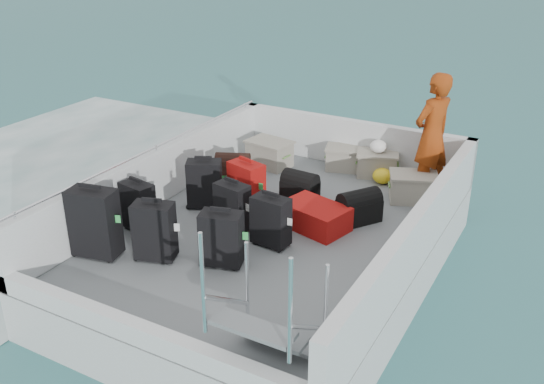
{
  "coord_description": "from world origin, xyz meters",
  "views": [
    {
      "loc": [
        3.11,
        -5.66,
        4.05
      ],
      "look_at": [
        -0.15,
        0.22,
        1.0
      ],
      "focal_mm": 40.0,
      "sensor_mm": 36.0,
      "label": 1
    }
  ],
  "objects_px": {
    "suitcase_4": "(232,207)",
    "crate_1": "(345,159)",
    "suitcase_0": "(95,223)",
    "crate_2": "(377,165)",
    "suitcase_7": "(271,222)",
    "crate_0": "(270,154)",
    "passenger": "(432,136)",
    "suitcase_2": "(204,184)",
    "crate_3": "(413,188)",
    "suitcase_5": "(246,186)",
    "suitcase_3": "(155,232)",
    "suitcase_1": "(138,207)",
    "suitcase_6": "(222,239)",
    "suitcase_8": "(315,217)"
  },
  "relations": [
    {
      "from": "suitcase_4",
      "to": "crate_1",
      "type": "relative_size",
      "value": 1.14
    },
    {
      "from": "suitcase_0",
      "to": "crate_2",
      "type": "bearing_deg",
      "value": 50.86
    },
    {
      "from": "suitcase_7",
      "to": "crate_0",
      "type": "xyz_separation_m",
      "value": [
        -1.2,
        2.12,
        -0.11
      ]
    },
    {
      "from": "crate_0",
      "to": "passenger",
      "type": "distance_m",
      "value": 2.45
    },
    {
      "from": "suitcase_2",
      "to": "passenger",
      "type": "xyz_separation_m",
      "value": [
        2.39,
        1.78,
        0.52
      ]
    },
    {
      "from": "passenger",
      "to": "suitcase_2",
      "type": "bearing_deg",
      "value": -26.7
    },
    {
      "from": "crate_3",
      "to": "passenger",
      "type": "bearing_deg",
      "value": 72.23
    },
    {
      "from": "suitcase_5",
      "to": "crate_0",
      "type": "distance_m",
      "value": 1.5
    },
    {
      "from": "suitcase_3",
      "to": "suitcase_4",
      "type": "bearing_deg",
      "value": 50.65
    },
    {
      "from": "crate_1",
      "to": "suitcase_7",
      "type": "bearing_deg",
      "value": -86.48
    },
    {
      "from": "suitcase_1",
      "to": "crate_1",
      "type": "xyz_separation_m",
      "value": [
        1.4,
        2.98,
        -0.14
      ]
    },
    {
      "from": "suitcase_6",
      "to": "crate_2",
      "type": "xyz_separation_m",
      "value": [
        0.6,
        3.17,
        -0.14
      ]
    },
    {
      "from": "crate_2",
      "to": "crate_3",
      "type": "height_order",
      "value": "crate_3"
    },
    {
      "from": "passenger",
      "to": "suitcase_4",
      "type": "bearing_deg",
      "value": -12.1
    },
    {
      "from": "suitcase_5",
      "to": "crate_3",
      "type": "bearing_deg",
      "value": 50.91
    },
    {
      "from": "suitcase_5",
      "to": "crate_1",
      "type": "height_order",
      "value": "suitcase_5"
    },
    {
      "from": "crate_3",
      "to": "suitcase_6",
      "type": "bearing_deg",
      "value": -116.74
    },
    {
      "from": "suitcase_6",
      "to": "suitcase_8",
      "type": "bearing_deg",
      "value": 51.28
    },
    {
      "from": "suitcase_4",
      "to": "suitcase_0",
      "type": "bearing_deg",
      "value": -118.2
    },
    {
      "from": "suitcase_3",
      "to": "suitcase_5",
      "type": "xyz_separation_m",
      "value": [
        0.2,
        1.58,
        -0.02
      ]
    },
    {
      "from": "suitcase_1",
      "to": "passenger",
      "type": "height_order",
      "value": "passenger"
    },
    {
      "from": "suitcase_6",
      "to": "crate_0",
      "type": "bearing_deg",
      "value": 92.52
    },
    {
      "from": "crate_0",
      "to": "passenger",
      "type": "height_order",
      "value": "passenger"
    },
    {
      "from": "crate_3",
      "to": "passenger",
      "type": "height_order",
      "value": "passenger"
    },
    {
      "from": "suitcase_3",
      "to": "crate_2",
      "type": "bearing_deg",
      "value": 50.76
    },
    {
      "from": "suitcase_3",
      "to": "crate_0",
      "type": "distance_m",
      "value": 3.01
    },
    {
      "from": "suitcase_6",
      "to": "suitcase_8",
      "type": "distance_m",
      "value": 1.37
    },
    {
      "from": "suitcase_3",
      "to": "crate_2",
      "type": "relative_size",
      "value": 1.21
    },
    {
      "from": "crate_0",
      "to": "suitcase_3",
      "type": "bearing_deg",
      "value": -85.21
    },
    {
      "from": "suitcase_2",
      "to": "passenger",
      "type": "relative_size",
      "value": 0.38
    },
    {
      "from": "suitcase_0",
      "to": "suitcase_8",
      "type": "relative_size",
      "value": 1.03
    },
    {
      "from": "crate_0",
      "to": "passenger",
      "type": "relative_size",
      "value": 0.36
    },
    {
      "from": "suitcase_7",
      "to": "crate_3",
      "type": "xyz_separation_m",
      "value": [
        1.06,
        1.96,
        -0.12
      ]
    },
    {
      "from": "crate_3",
      "to": "passenger",
      "type": "xyz_separation_m",
      "value": [
        0.1,
        0.3,
        0.66
      ]
    },
    {
      "from": "suitcase_2",
      "to": "crate_0",
      "type": "relative_size",
      "value": 1.04
    },
    {
      "from": "suitcase_1",
      "to": "suitcase_8",
      "type": "relative_size",
      "value": 0.79
    },
    {
      "from": "suitcase_7",
      "to": "crate_0",
      "type": "distance_m",
      "value": 2.44
    },
    {
      "from": "crate_3",
      "to": "suitcase_8",
      "type": "bearing_deg",
      "value": -120.8
    },
    {
      "from": "suitcase_7",
      "to": "passenger",
      "type": "bearing_deg",
      "value": 67.62
    },
    {
      "from": "suitcase_6",
      "to": "suitcase_4",
      "type": "bearing_deg",
      "value": 97.63
    },
    {
      "from": "crate_3",
      "to": "crate_2",
      "type": "bearing_deg",
      "value": 140.5
    },
    {
      "from": "suitcase_3",
      "to": "suitcase_7",
      "type": "distance_m",
      "value": 1.3
    },
    {
      "from": "crate_1",
      "to": "crate_2",
      "type": "height_order",
      "value": "crate_2"
    },
    {
      "from": "suitcase_7",
      "to": "crate_2",
      "type": "relative_size",
      "value": 1.08
    },
    {
      "from": "suitcase_6",
      "to": "suitcase_3",
      "type": "bearing_deg",
      "value": -177.13
    },
    {
      "from": "suitcase_2",
      "to": "suitcase_3",
      "type": "xyz_separation_m",
      "value": [
        0.29,
        -1.36,
        0.02
      ]
    },
    {
      "from": "suitcase_2",
      "to": "suitcase_4",
      "type": "height_order",
      "value": "suitcase_2"
    },
    {
      "from": "suitcase_1",
      "to": "suitcase_6",
      "type": "distance_m",
      "value": 1.32
    },
    {
      "from": "crate_2",
      "to": "crate_3",
      "type": "xyz_separation_m",
      "value": [
        0.71,
        -0.58,
        0.01
      ]
    },
    {
      "from": "suitcase_0",
      "to": "suitcase_1",
      "type": "xyz_separation_m",
      "value": [
        0.01,
        0.69,
        -0.09
      ]
    }
  ]
}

